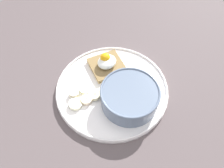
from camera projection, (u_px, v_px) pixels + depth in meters
The scene contains 10 objects.
ground_plane at pixel (112, 92), 61.62cm from camera, with size 120.00×120.00×2.00cm, color #534849.
plate at pixel (112, 89), 60.15cm from camera, with size 30.83×30.83×1.60cm.
oatmeal_bowl at pixel (129, 97), 55.17cm from camera, with size 15.01×15.01×5.42cm.
toast_slice at pixel (107, 66), 63.60cm from camera, with size 11.88×11.88×1.36cm.
poached_egg at pixel (106, 61), 62.04cm from camera, with size 5.67×4.97×3.57cm.
banana_slice_front at pixel (74, 94), 58.11cm from camera, with size 2.92×2.76×1.64cm.
banana_slice_left at pixel (95, 95), 58.05cm from camera, with size 4.47×4.54×1.52cm.
banana_slice_back at pixel (75, 104), 56.45cm from camera, with size 4.88×4.85×1.33cm.
banana_slice_right at pixel (85, 89), 59.29cm from camera, with size 4.75×4.73×0.98cm.
banana_slice_inner at pixel (87, 100), 57.12cm from camera, with size 4.25×4.25×1.30cm.
Camera 1 is at (24.00, 23.59, 52.67)cm, focal length 35.00 mm.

